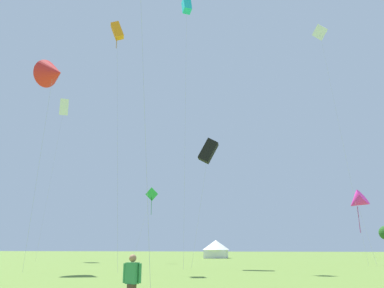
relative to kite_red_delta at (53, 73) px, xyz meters
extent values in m
cone|color=red|center=(0.00, 0.00, 0.00)|extent=(3.52, 3.47, 3.15)
cylinder|color=#B2B2B7|center=(-0.09, -0.44, -9.16)|extent=(0.21, 0.90, 18.32)
cylinder|color=#B2B2B7|center=(13.05, -9.70, -6.96)|extent=(2.23, 1.88, 22.70)
cube|color=orange|center=(5.32, 2.44, 5.48)|extent=(1.64, 1.34, 1.90)
cylinder|color=#A75C11|center=(5.32, 2.44, 4.22)|extent=(0.06, 0.06, 1.57)
cylinder|color=#B2B2B7|center=(6.45, 1.47, -6.42)|extent=(2.29, 1.96, 23.80)
cone|color=#E02DA3|center=(30.01, 18.91, -11.03)|extent=(3.45, 3.20, 2.86)
cylinder|color=#9D2072|center=(30.01, 18.91, -13.14)|extent=(0.07, 0.07, 3.07)
cylinder|color=#B2B2B7|center=(30.50, 18.09, -14.67)|extent=(1.00, 1.66, 7.29)
cube|color=black|center=(13.83, 8.13, -6.56)|extent=(2.27, 1.38, 2.64)
cylinder|color=#B2B2B7|center=(13.06, 7.46, -12.44)|extent=(1.56, 1.38, 11.76)
cube|color=white|center=(27.48, 16.68, 11.08)|extent=(1.91, 1.32, 2.15)
cylinder|color=#B2B2B7|center=(28.68, 16.39, -3.62)|extent=(2.40, 0.61, 29.39)
cube|color=white|center=(-14.27, 24.55, 7.05)|extent=(2.39, 2.67, 3.10)
cylinder|color=#B2B2B7|center=(-14.82, 23.66, -5.63)|extent=(1.13, 1.79, 25.37)
cube|color=green|center=(3.95, 19.14, -9.32)|extent=(1.86, 0.33, 1.85)
cylinder|color=#207C31|center=(3.95, 19.14, -10.96)|extent=(0.06, 0.06, 2.35)
cylinder|color=#B2B2B7|center=(2.89, 18.72, -13.81)|extent=(2.15, 0.85, 9.00)
cube|color=#1EB7CC|center=(11.70, 6.91, 10.68)|extent=(1.46, 1.59, 1.96)
cylinder|color=#B2B2B7|center=(11.72, 6.43, -3.81)|extent=(0.06, 0.98, 29.00)
cube|color=#338C4C|center=(16.18, -18.35, -17.11)|extent=(0.41, 0.31, 0.60)
sphere|color=#9E7051|center=(16.18, -18.35, -16.69)|extent=(0.22, 0.22, 0.22)
cylinder|color=#338C4C|center=(15.94, -18.35, -17.11)|extent=(0.09, 0.09, 0.55)
cylinder|color=#338C4C|center=(16.42, -18.35, -17.11)|extent=(0.09, 0.09, 0.55)
cube|color=white|center=(8.76, 44.05, -17.54)|extent=(4.13, 4.13, 1.55)
cone|color=white|center=(8.76, 44.05, -15.86)|extent=(5.16, 5.16, 1.81)
camera|label=1|loc=(20.41, -29.23, -16.40)|focal=34.76mm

